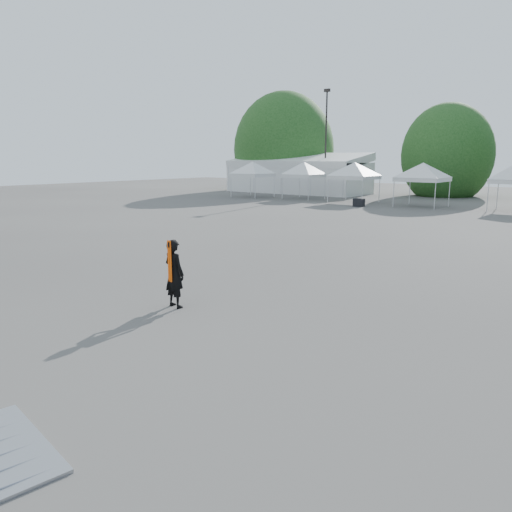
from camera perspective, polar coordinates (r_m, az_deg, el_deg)
The scene contains 11 objects.
ground at distance 13.53m, azimuth -1.00°, elevation -4.65°, with size 120.00×120.00×0.00m, color #474442.
marquee at distance 54.30m, azimuth 4.76°, elevation 9.31°, with size 15.00×6.25×4.23m.
light_pole_west at distance 51.33m, azimuth 8.00°, elevation 13.38°, with size 0.60×0.25×10.30m.
tree_far_w at distance 59.03m, azimuth 3.17°, elevation 11.97°, with size 4.80×4.80×7.30m.
tree_mid_w at distance 52.62m, azimuth 20.97°, elevation 10.70°, with size 4.16×4.16×6.33m.
tent_a at distance 47.72m, azimuth -0.39°, elevation 10.41°, with size 4.42×4.42×3.88m.
tent_b at distance 45.95m, azimuth 5.52°, elevation 10.33°, with size 4.23×4.23×3.88m.
tent_c at distance 42.78m, azimuth 11.21°, elevation 10.11°, with size 4.73×4.73×3.88m.
tent_d at distance 40.20m, azimuth 18.58°, elevation 9.70°, with size 4.72×4.72×3.88m.
man at distance 12.56m, azimuth -9.32°, elevation -1.98°, with size 0.66×0.46×1.72m.
crate_west at distance 39.31m, azimuth 11.68°, elevation 6.00°, with size 0.79×0.61×0.61m, color black.
Camera 1 is at (8.32, -10.02, 3.69)m, focal length 35.00 mm.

